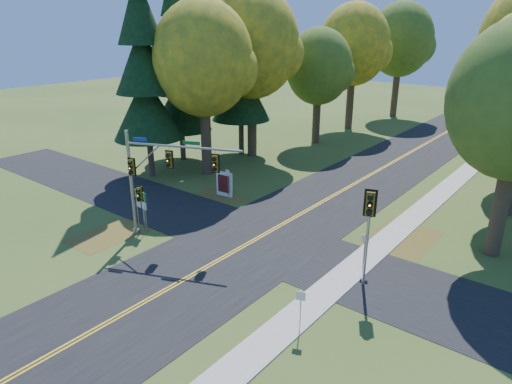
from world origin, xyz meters
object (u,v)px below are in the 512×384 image
Objects in this scene: east_signal_pole at (369,214)px; route_sign_cluster at (141,202)px; traffic_mast at (157,172)px; info_kiosk at (224,184)px.

east_signal_pole reaches higher than route_sign_cluster.
traffic_mast is 1.29× the size of east_signal_pole.
east_signal_pole is 1.92× the size of route_sign_cluster.
traffic_mast reaches higher than info_kiosk.
info_kiosk is at bearing 79.99° from traffic_mast.
info_kiosk is (-1.72, 7.58, -3.24)m from traffic_mast.
traffic_mast is 2.48× the size of route_sign_cluster.
traffic_mast reaches higher than east_signal_pole.
traffic_mast is at bearing 170.50° from east_signal_pole.
info_kiosk is (-0.08, 7.68, -0.96)m from route_sign_cluster.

